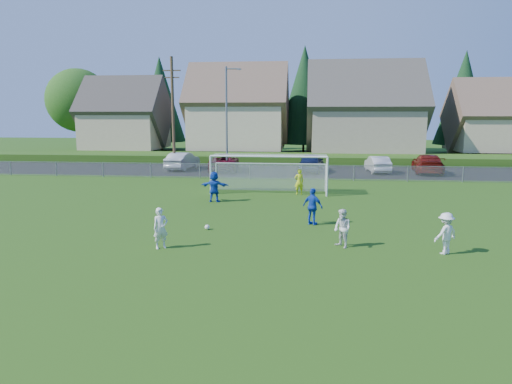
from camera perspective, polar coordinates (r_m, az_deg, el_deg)
ground at (r=14.25m, az=-3.54°, el=-11.03°), size 160.00×160.00×0.00m
asphalt_lot at (r=41.00m, az=2.94°, el=2.67°), size 60.00×60.00×0.00m
grass_embankment at (r=48.40m, az=3.46°, el=4.22°), size 70.00×6.00×0.80m
soccer_ball at (r=20.31m, az=-6.12°, el=-4.39°), size 0.22×0.22×0.22m
player_white_a at (r=17.66m, az=-11.84°, el=-4.44°), size 0.68×0.65×1.57m
player_white_b at (r=17.70m, az=10.75°, el=-4.50°), size 0.88×0.92×1.49m
player_white_c at (r=17.97m, az=22.62°, el=-4.80°), size 1.15×1.01×1.54m
player_blue_a at (r=21.08m, az=7.11°, el=-1.82°), size 1.07×0.86×1.70m
player_blue_b at (r=26.52m, az=-5.25°, el=0.67°), size 1.67×0.63×1.77m
goalkeeper at (r=28.94m, az=5.41°, el=1.29°), size 0.67×0.51×1.63m
car_b at (r=42.49m, az=-9.17°, el=3.87°), size 2.22×4.96×1.58m
car_c at (r=41.25m, az=-4.00°, el=3.74°), size 3.03×5.61×1.50m
car_e at (r=40.50m, az=6.95°, el=3.69°), size 2.49×5.03×1.65m
car_f at (r=41.24m, az=14.95°, el=3.38°), size 1.79×4.43×1.43m
car_g at (r=42.01m, az=20.66°, el=3.33°), size 2.98×5.84×1.62m
soccer_goal at (r=29.46m, az=1.69°, el=3.07°), size 7.42×1.90×2.50m
chainlink_fence at (r=35.48m, az=2.44°, el=2.57°), size 52.06×0.06×1.20m
streetlight at (r=39.70m, az=-3.63°, el=9.42°), size 1.38×0.18×9.00m
utility_pole at (r=41.82m, az=-10.33°, el=9.72°), size 1.60×0.26×10.00m
houses_row at (r=55.63m, az=5.99°, el=12.04°), size 53.90×11.45×13.27m
tree_row at (r=61.90m, az=5.14°, el=11.43°), size 65.98×12.36×13.80m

